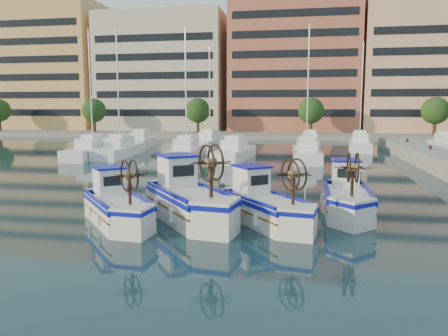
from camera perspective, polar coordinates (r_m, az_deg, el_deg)
ground at (r=16.62m, az=0.54°, el=-7.82°), size 300.00×300.00×0.00m
waterfront at (r=81.37m, az=15.04°, el=12.15°), size 180.00×40.00×25.60m
yacht_marina at (r=44.00m, az=2.10°, el=2.60°), size 36.60×21.04×11.50m
fishing_boat_a at (r=17.67m, az=-13.88°, el=-4.63°), size 3.96×4.30×2.70m
fishing_boat_b at (r=17.73m, az=-4.73°, el=-3.90°), size 4.65×5.21×3.23m
fishing_boat_c at (r=17.19m, az=5.30°, el=-4.72°), size 3.96×4.45×2.76m
fishing_boat_d at (r=19.31m, az=15.74°, el=-3.53°), size 1.91×4.58×2.85m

